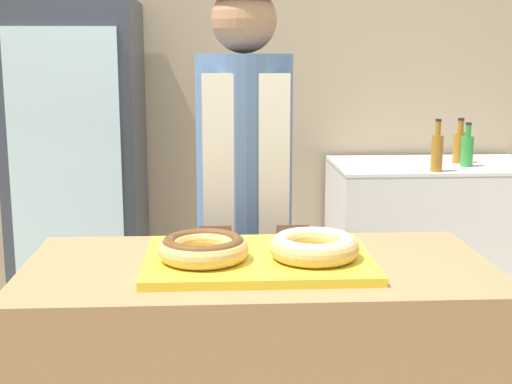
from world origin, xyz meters
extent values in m
cube|color=tan|center=(0.00, 2.13, 1.35)|extent=(8.00, 0.06, 2.70)
cube|color=yellow|center=(0.00, 0.00, 0.91)|extent=(0.61, 0.44, 0.02)
torus|color=tan|center=(-0.15, -0.04, 0.96)|extent=(0.24, 0.24, 0.06)
torus|color=brown|center=(-0.15, -0.04, 0.97)|extent=(0.22, 0.22, 0.04)
torus|color=tan|center=(0.15, -0.04, 0.96)|extent=(0.24, 0.24, 0.06)
torus|color=beige|center=(0.15, -0.04, 0.97)|extent=(0.22, 0.22, 0.04)
cube|color=black|center=(-0.12, 0.16, 0.94)|extent=(0.10, 0.10, 0.03)
cube|color=black|center=(0.12, 0.16, 0.94)|extent=(0.10, 0.10, 0.03)
cylinder|color=#4C4C51|center=(-0.01, 0.63, 0.42)|extent=(0.25, 0.25, 0.84)
cylinder|color=#4C6B99|center=(-0.01, 0.63, 1.15)|extent=(0.34, 0.34, 0.63)
cube|color=silver|center=(-0.01, 0.47, 0.74)|extent=(0.29, 0.02, 1.32)
sphere|color=#936B4C|center=(-0.01, 0.63, 1.58)|extent=(0.23, 0.23, 0.23)
cube|color=#333842|center=(-0.81, 1.75, 0.86)|extent=(0.62, 0.64, 1.72)
cube|color=silver|center=(-0.81, 1.42, 0.89)|extent=(0.51, 0.02, 1.38)
cube|color=silver|center=(1.03, 1.75, 0.45)|extent=(1.05, 0.63, 0.90)
cube|color=gray|center=(1.03, 1.75, 0.88)|extent=(1.06, 0.63, 0.01)
cylinder|color=#99661E|center=(0.96, 1.50, 0.99)|extent=(0.06, 0.06, 0.18)
cylinder|color=#99661E|center=(0.96, 1.50, 1.11)|extent=(0.03, 0.03, 0.07)
cylinder|color=black|center=(0.96, 1.50, 1.15)|extent=(0.03, 0.03, 0.01)
cylinder|color=#99661E|center=(1.16, 1.77, 0.98)|extent=(0.07, 0.07, 0.16)
cylinder|color=#99661E|center=(1.16, 1.77, 1.09)|extent=(0.03, 0.03, 0.06)
cylinder|color=black|center=(1.16, 1.77, 1.13)|extent=(0.03, 0.03, 0.01)
cylinder|color=#2D8C38|center=(1.16, 1.65, 0.98)|extent=(0.06, 0.06, 0.15)
cylinder|color=#2D8C38|center=(1.16, 1.65, 1.08)|extent=(0.03, 0.03, 0.06)
cylinder|color=black|center=(1.16, 1.65, 1.12)|extent=(0.03, 0.03, 0.01)
camera|label=1|loc=(-0.11, -1.87, 1.47)|focal=50.00mm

